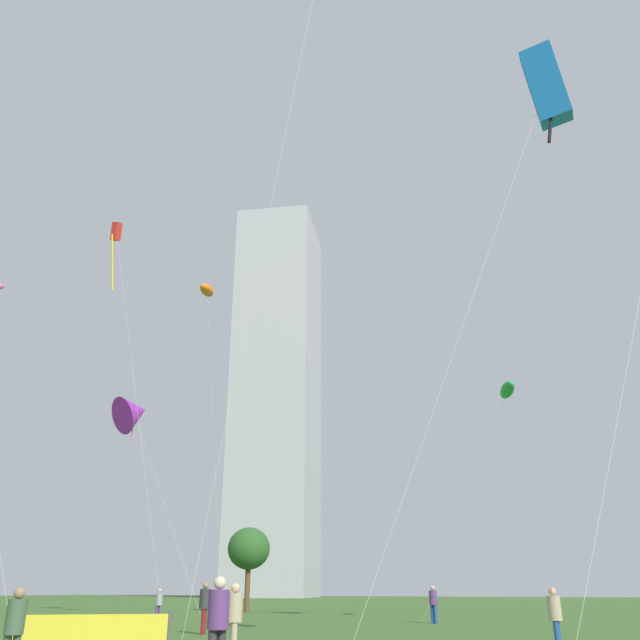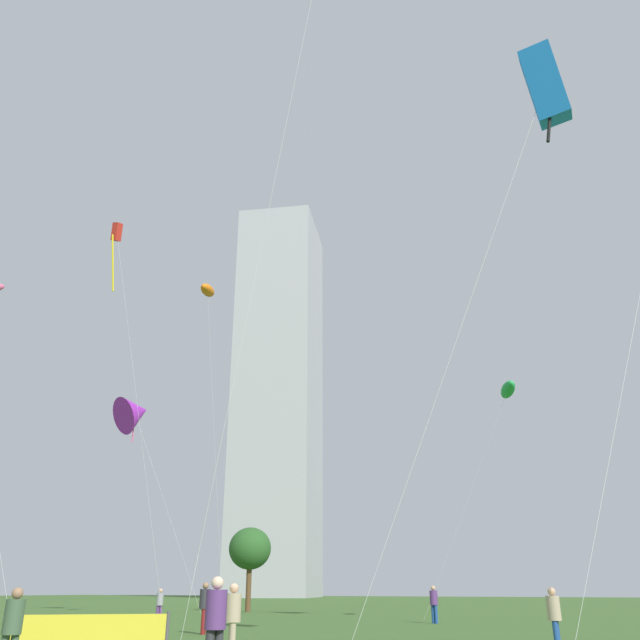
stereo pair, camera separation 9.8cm
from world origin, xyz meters
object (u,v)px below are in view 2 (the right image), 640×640
(person_standing_4, at_px, (160,602))
(person_standing_6, at_px, (12,626))
(person_standing_3, at_px, (434,601))
(distant_highrise_0, at_px, (279,394))
(person_standing_2, at_px, (215,620))
(person_standing_5, at_px, (554,615))
(person_standing_1, at_px, (205,604))
(kite_flying_4, at_px, (135,413))
(kite_flying_5, at_px, (208,291))
(person_standing_0, at_px, (233,615))
(kite_flying_2, at_px, (545,86))
(park_tree_0, at_px, (250,549))
(kite_flying_0, at_px, (116,239))
(event_banner, at_px, (89,638))
(kite_flying_6, at_px, (508,390))

(person_standing_4, bearing_deg, person_standing_6, -118.59)
(person_standing_3, xyz_separation_m, distant_highrise_0, (-59.26, 89.17, 40.56))
(person_standing_2, distance_m, person_standing_5, 10.53)
(person_standing_1, height_order, person_standing_4, person_standing_1)
(person_standing_3, bearing_deg, person_standing_5, 135.30)
(kite_flying_4, relative_size, kite_flying_5, 0.81)
(person_standing_0, bearing_deg, kite_flying_2, -114.85)
(kite_flying_5, height_order, park_tree_0, kite_flying_5)
(person_standing_5, relative_size, kite_flying_0, 0.08)
(person_standing_1, distance_m, person_standing_6, 14.04)
(person_standing_4, relative_size, person_standing_5, 0.99)
(kite_flying_5, bearing_deg, person_standing_0, -50.68)
(person_standing_4, bearing_deg, person_standing_0, -107.27)
(kite_flying_4, distance_m, event_banner, 38.27)
(person_standing_5, bearing_deg, kite_flying_2, 33.90)
(kite_flying_5, distance_m, kite_flying_6, 19.39)
(person_standing_4, xyz_separation_m, person_standing_5, (21.64, -10.17, 0.01))
(kite_flying_0, height_order, park_tree_0, kite_flying_0)
(person_standing_0, distance_m, person_standing_5, 8.93)
(person_standing_2, distance_m, event_banner, 3.76)
(person_standing_2, bearing_deg, person_standing_1, 68.01)
(person_standing_1, relative_size, park_tree_0, 0.31)
(person_standing_5, distance_m, kite_flying_6, 19.87)
(kite_flying_0, bearing_deg, kite_flying_5, 76.42)
(distant_highrise_0, bearing_deg, person_standing_6, -79.42)
(person_standing_2, xyz_separation_m, distant_highrise_0, (-62.02, 113.05, 40.51))
(kite_flying_4, xyz_separation_m, distant_highrise_0, (-35.04, 85.36, 27.26))
(person_standing_3, distance_m, kite_flying_0, 26.02)
(person_standing_4, xyz_separation_m, kite_flying_4, (-10.38, 8.27, 13.38))
(person_standing_3, xyz_separation_m, person_standing_5, (7.81, -14.63, -0.06))
(distant_highrise_0, bearing_deg, kite_flying_2, -73.54)
(kite_flying_6, bearing_deg, person_standing_0, -99.80)
(person_standing_0, relative_size, kite_flying_5, 0.09)
(person_standing_6, xyz_separation_m, kite_flying_6, (5.45, 27.00, 11.07))
(person_standing_3, distance_m, person_standing_4, 14.54)
(kite_flying_4, bearing_deg, park_tree_0, 49.96)
(person_standing_0, distance_m, person_standing_3, 20.19)
(person_standing_3, distance_m, kite_flying_5, 22.53)
(park_tree_0, bearing_deg, kite_flying_6, -23.50)
(kite_flying_5, bearing_deg, kite_flying_6, 17.42)
(kite_flying_6, bearing_deg, person_standing_4, -161.91)
(person_standing_0, height_order, kite_flying_6, kite_flying_6)
(kite_flying_6, bearing_deg, event_banner, -102.44)
(person_standing_2, height_order, event_banner, person_standing_2)
(kite_flying_6, height_order, park_tree_0, kite_flying_6)
(park_tree_0, bearing_deg, person_standing_6, -65.17)
(person_standing_2, xyz_separation_m, kite_flying_0, (-16.98, 13.29, 19.00))
(kite_flying_2, bearing_deg, event_banner, -153.12)
(person_standing_4, bearing_deg, kite_flying_0, -153.79)
(kite_flying_0, distance_m, kite_flying_5, 6.99)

